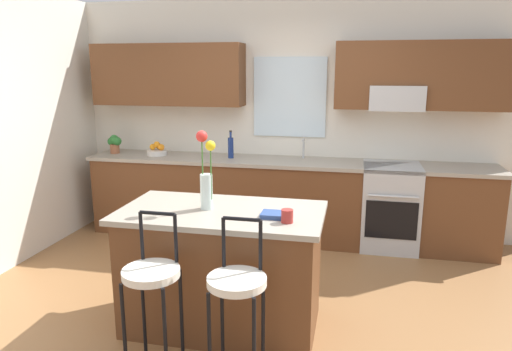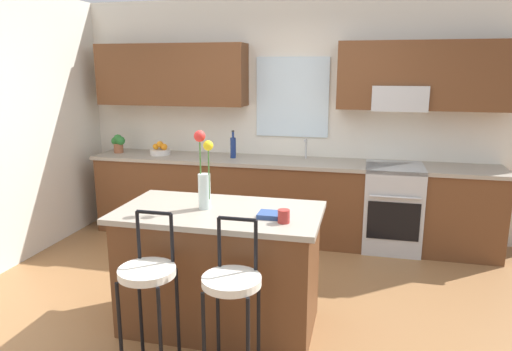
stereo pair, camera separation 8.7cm
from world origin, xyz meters
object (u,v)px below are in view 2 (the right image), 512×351
(cookbook, at_px, (273,215))
(bar_stool_middle, at_px, (232,288))
(kitchen_island, at_px, (220,268))
(bottle_olive_oil, at_px, (233,147))
(mug_ceramic, at_px, (284,216))
(fruit_bowl_oranges, at_px, (160,150))
(flower_vase, at_px, (204,176))
(potted_plant_small, at_px, (118,142))
(bar_stool_near, at_px, (148,279))
(oven_range, at_px, (392,207))

(cookbook, bearing_deg, bar_stool_middle, -104.51)
(kitchen_island, relative_size, bottle_olive_oil, 4.68)
(mug_ceramic, distance_m, fruit_bowl_oranges, 2.84)
(flower_vase, xyz_separation_m, bottle_olive_oil, (-0.35, 1.95, -0.12))
(bar_stool_middle, xyz_separation_m, fruit_bowl_oranges, (-1.64, 2.57, 0.34))
(flower_vase, bearing_deg, cookbook, -9.02)
(bottle_olive_oil, bearing_deg, fruit_bowl_oranges, 179.79)
(bottle_olive_oil, bearing_deg, mug_ceramic, -65.60)
(cookbook, xyz_separation_m, fruit_bowl_oranges, (-1.78, 2.03, 0.04))
(bar_stool_middle, bearing_deg, flower_vase, 121.79)
(kitchen_island, height_order, bottle_olive_oil, bottle_olive_oil)
(potted_plant_small, bearing_deg, fruit_bowl_oranges, 0.39)
(mug_ceramic, bearing_deg, flower_vase, 163.80)
(kitchen_island, xyz_separation_m, mug_ceramic, (0.51, -0.18, 0.50))
(mug_ceramic, height_order, cookbook, mug_ceramic)
(bar_stool_near, xyz_separation_m, mug_ceramic, (0.78, 0.44, 0.33))
(cookbook, bearing_deg, flower_vase, 170.98)
(kitchen_island, bearing_deg, oven_range, 55.36)
(bottle_olive_oil, bearing_deg, bar_stool_near, -85.94)
(cookbook, bearing_deg, kitchen_island, 169.11)
(cookbook, distance_m, fruit_bowl_oranges, 2.70)
(bar_stool_middle, height_order, cookbook, bar_stool_middle)
(bar_stool_near, height_order, potted_plant_small, potted_plant_small)
(mug_ceramic, distance_m, bottle_olive_oil, 2.34)
(kitchen_island, height_order, mug_ceramic, mug_ceramic)
(bar_stool_near, distance_m, bar_stool_middle, 0.55)
(mug_ceramic, relative_size, bottle_olive_oil, 0.28)
(mug_ceramic, bearing_deg, bottle_olive_oil, 114.40)
(bar_stool_middle, bearing_deg, kitchen_island, 113.97)
(bar_stool_middle, xyz_separation_m, cookbook, (0.14, 0.54, 0.30))
(cookbook, bearing_deg, oven_range, 65.44)
(bar_stool_middle, distance_m, flower_vase, 0.91)
(bar_stool_middle, relative_size, flower_vase, 1.81)
(bottle_olive_oil, bearing_deg, potted_plant_small, -179.98)
(bottle_olive_oil, bearing_deg, cookbook, -66.77)
(bottle_olive_oil, distance_m, potted_plant_small, 1.45)
(mug_ceramic, bearing_deg, cookbook, 134.16)
(kitchen_island, xyz_separation_m, fruit_bowl_oranges, (-1.36, 1.95, 0.51))
(oven_range, relative_size, fruit_bowl_oranges, 3.83)
(oven_range, relative_size, cookbook, 4.60)
(bar_stool_near, xyz_separation_m, cookbook, (0.69, 0.54, 0.30))
(oven_range, distance_m, bottle_olive_oil, 1.88)
(oven_range, height_order, potted_plant_small, potted_plant_small)
(bar_stool_middle, relative_size, fruit_bowl_oranges, 4.34)
(flower_vase, height_order, cookbook, flower_vase)
(fruit_bowl_oranges, height_order, potted_plant_small, potted_plant_small)
(mug_ceramic, xyz_separation_m, fruit_bowl_oranges, (-1.87, 2.13, 0.01))
(kitchen_island, bearing_deg, potted_plant_small, 134.38)
(bar_stool_middle, relative_size, cookbook, 5.21)
(mug_ceramic, height_order, bottle_olive_oil, bottle_olive_oil)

